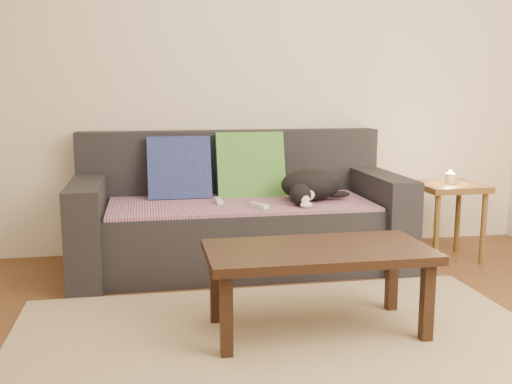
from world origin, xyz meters
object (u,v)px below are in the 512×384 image
Objects in this scene: coffee_table at (318,258)px; cat at (310,186)px; wii_remote_a at (218,201)px; wii_remote_b at (259,206)px; side_table at (449,197)px; sofa at (238,219)px.

cat is at bearing 76.35° from coffee_table.
wii_remote_b is (0.22, -0.22, 0.00)m from wii_remote_a.
coffee_table is at bearing -126.04° from cat.
wii_remote_b is at bearing -171.74° from side_table.
side_table is 0.50× the size of coffee_table.
sofa is 14.00× the size of wii_remote_a.
cat is (0.45, -0.13, 0.23)m from sofa.
cat is 3.30× the size of wii_remote_b.
wii_remote_b is 0.29× the size of side_table.
side_table reaches higher than wii_remote_b.
cat is at bearing -16.56° from sofa.
cat reaches higher than wii_remote_b.
cat reaches higher than wii_remote_a.
sofa is at bearing 175.01° from side_table.
side_table is 1.64m from coffee_table.
coffee_table is at bearing -80.84° from sofa.
wii_remote_b is at bearing -175.56° from cat.
wii_remote_a is at bearing 107.08° from coffee_table.
side_table is at bearing -93.57° from wii_remote_a.
side_table is (1.35, 0.20, -0.02)m from wii_remote_b.
side_table reaches higher than coffee_table.
cat reaches higher than side_table.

